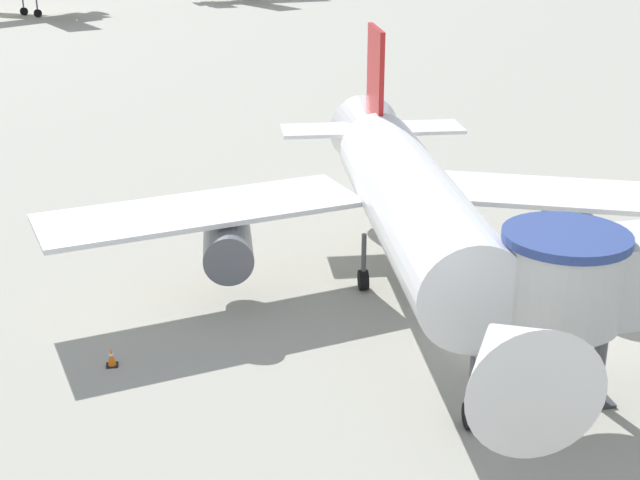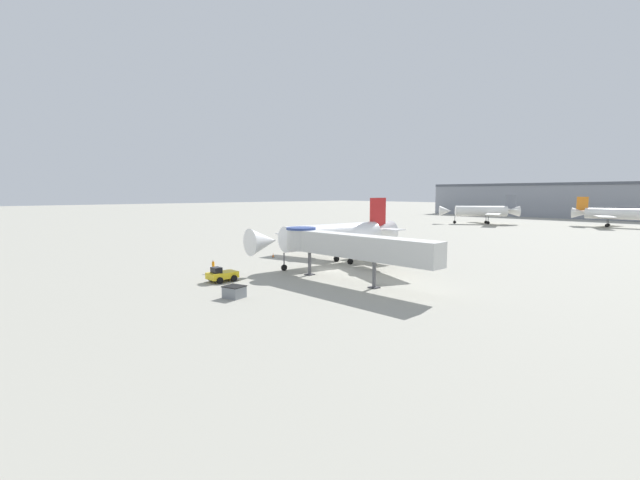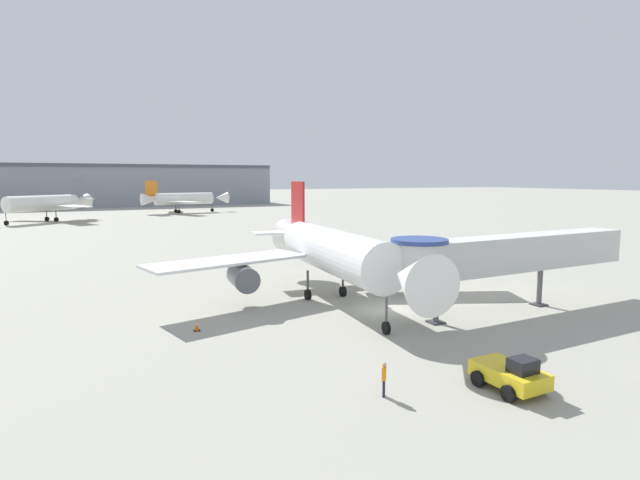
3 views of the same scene
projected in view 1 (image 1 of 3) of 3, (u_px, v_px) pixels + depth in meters
The scene contains 3 objects.
ground_plane at pixel (498, 344), 34.77m from camera, with size 800.00×800.00×0.00m, color #9E9B8E.
main_airplane at pixel (412, 207), 36.69m from camera, with size 31.62×27.71×10.36m.
traffic_cone_port_wing at pixel (111, 357), 33.05m from camera, with size 0.44×0.44×0.73m.
Camera 1 is at (-12.59, -29.06, 16.46)m, focal length 50.00 mm.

